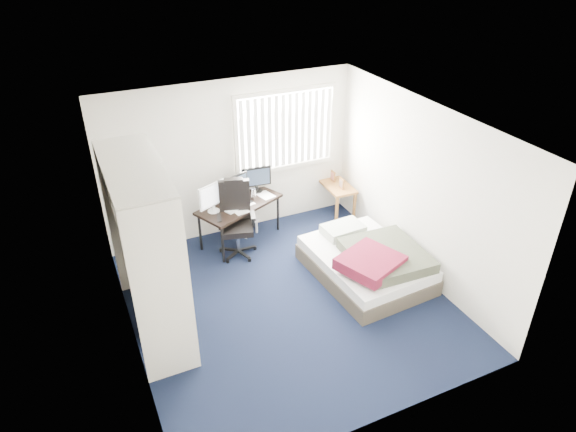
# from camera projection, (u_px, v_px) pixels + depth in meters

# --- Properties ---
(ground) EXTENTS (4.20, 4.20, 0.00)m
(ground) POSITION_uv_depth(u_px,v_px,m) (288.00, 302.00, 6.92)
(ground) COLOR black
(ground) RESTS_ON ground
(room_shell) EXTENTS (4.20, 4.20, 4.20)m
(room_shell) POSITION_uv_depth(u_px,v_px,m) (288.00, 204.00, 6.16)
(room_shell) COLOR silver
(room_shell) RESTS_ON ground
(window_assembly) EXTENTS (1.72, 0.09, 1.32)m
(window_assembly) POSITION_uv_depth(u_px,v_px,m) (286.00, 130.00, 8.04)
(window_assembly) COLOR white
(window_assembly) RESTS_ON ground
(closet) EXTENTS (0.64, 1.84, 2.22)m
(closet) POSITION_uv_depth(u_px,v_px,m) (146.00, 235.00, 5.85)
(closet) COLOR beige
(closet) RESTS_ON ground
(desk) EXTENTS (1.48, 1.12, 1.12)m
(desk) POSITION_uv_depth(u_px,v_px,m) (238.00, 200.00, 7.93)
(desk) COLOR black
(desk) RESTS_ON ground
(office_chair) EXTENTS (0.68, 0.68, 1.18)m
(office_chair) POSITION_uv_depth(u_px,v_px,m) (236.00, 226.00, 7.75)
(office_chair) COLOR black
(office_chair) RESTS_ON ground
(footstool) EXTENTS (0.40, 0.36, 0.26)m
(footstool) POSITION_uv_depth(u_px,v_px,m) (247.00, 223.00, 8.31)
(footstool) COLOR white
(footstool) RESTS_ON ground
(nightstand) EXTENTS (0.44, 0.84, 0.75)m
(nightstand) POSITION_uv_depth(u_px,v_px,m) (336.00, 187.00, 8.75)
(nightstand) COLOR brown
(nightstand) RESTS_ON ground
(bed) EXTENTS (1.42, 1.84, 0.59)m
(bed) POSITION_uv_depth(u_px,v_px,m) (368.00, 262.00, 7.27)
(bed) COLOR #423B2F
(bed) RESTS_ON ground
(pine_box) EXTENTS (0.51, 0.43, 0.33)m
(pine_box) POSITION_uv_depth(u_px,v_px,m) (163.00, 321.00, 6.35)
(pine_box) COLOR tan
(pine_box) RESTS_ON ground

